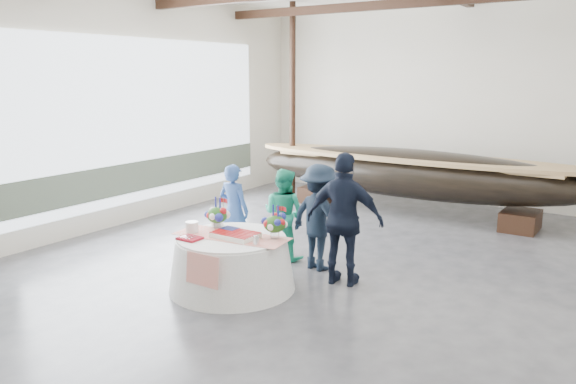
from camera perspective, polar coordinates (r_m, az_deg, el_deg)
The scene contains 11 objects.
floor at distance 8.22m, azimuth 4.81°, elevation -8.87°, with size 10.00×12.00×0.01m, color #3D3D42.
wall_back at distance 13.30m, azimuth 17.65°, elevation 8.51°, with size 10.00×0.02×4.50m, color silver.
wall_left at distance 11.00m, azimuth -18.68°, elevation 7.85°, with size 0.02×12.00×4.50m, color silver.
open_bay at distance 11.64m, azimuth -14.51°, elevation 6.18°, with size 0.03×7.00×3.20m.
longboat_display at distance 11.97m, azimuth 12.35°, elevation 1.89°, with size 7.40×1.48×1.39m.
banquet_table at distance 7.80m, azimuth -5.72°, elevation -7.14°, with size 1.74×1.74×0.75m.
tabletop_items at distance 7.75m, azimuth -5.12°, elevation -3.21°, with size 1.66×0.95×0.40m.
guest_woman_blue at distance 9.12m, azimuth -5.52°, elevation -1.84°, with size 0.55×0.36×1.50m, color #2B4B8C.
guest_woman_teal at distance 8.93m, azimuth -0.46°, elevation -2.24°, with size 0.71×0.55×1.46m, color #1FA27B.
guest_man_left at distance 8.43m, azimuth 3.21°, elevation -2.58°, with size 1.04×0.60×1.61m, color black.
guest_man_right at distance 7.81m, azimuth 5.77°, elevation -2.81°, with size 1.10×0.46×1.87m, color black.
Camera 1 is at (3.65, -6.77, 2.91)m, focal length 35.00 mm.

